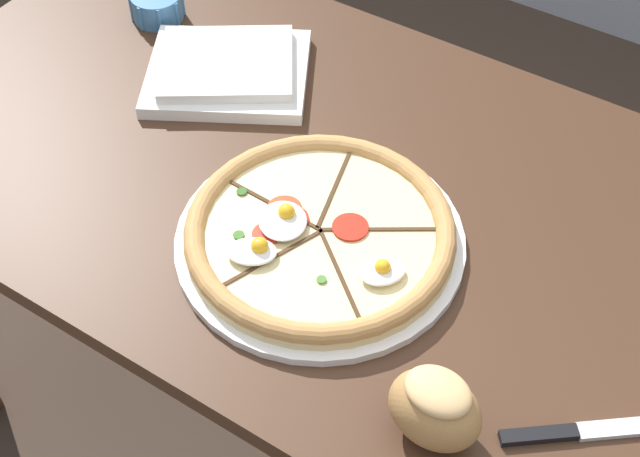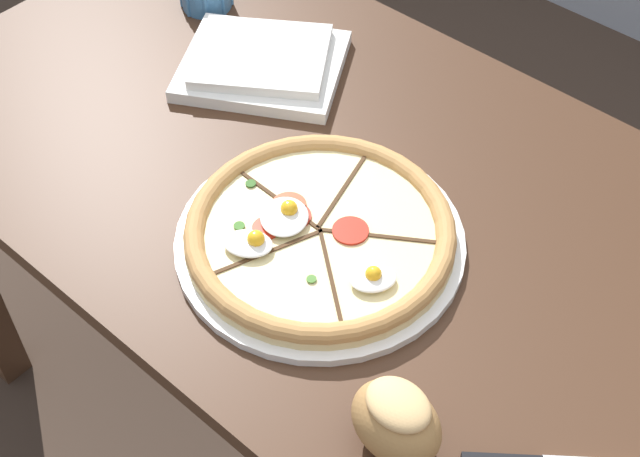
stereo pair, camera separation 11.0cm
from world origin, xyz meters
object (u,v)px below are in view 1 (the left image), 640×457
at_px(pizza, 320,234).
at_px(ramekin_bowl, 157,6).
at_px(napkin_folded, 227,70).
at_px(dining_table, 344,241).
at_px(knife_main, 589,431).
at_px(bread_piece_mid, 435,408).

relative_size(pizza, ramekin_bowl, 4.18).
xyz_separation_m(pizza, napkin_folded, (-0.30, 0.20, -0.00)).
height_order(dining_table, knife_main, knife_main).
relative_size(ramekin_bowl, knife_main, 0.52).
bearing_deg(bread_piece_mid, pizza, 147.18).
distance_m(dining_table, knife_main, 0.45).
relative_size(dining_table, napkin_folded, 4.56).
relative_size(bread_piece_mid, knife_main, 0.64).
height_order(dining_table, pizza, pizza).
xyz_separation_m(pizza, bread_piece_mid, (0.24, -0.16, 0.03)).
xyz_separation_m(napkin_folded, bread_piece_mid, (0.54, -0.36, 0.03)).
bearing_deg(dining_table, pizza, -76.92).
bearing_deg(dining_table, napkin_folded, 159.27).
bearing_deg(bread_piece_mid, ramekin_bowl, 149.72).
bearing_deg(ramekin_bowl, dining_table, -19.93).
bearing_deg(napkin_folded, knife_main, -21.68).
relative_size(dining_table, bread_piece_mid, 13.07).
height_order(dining_table, bread_piece_mid, bread_piece_mid).
height_order(pizza, bread_piece_mid, bread_piece_mid).
height_order(ramekin_bowl, napkin_folded, ramekin_bowl).
relative_size(dining_table, ramekin_bowl, 15.94).
distance_m(ramekin_bowl, napkin_folded, 0.20).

